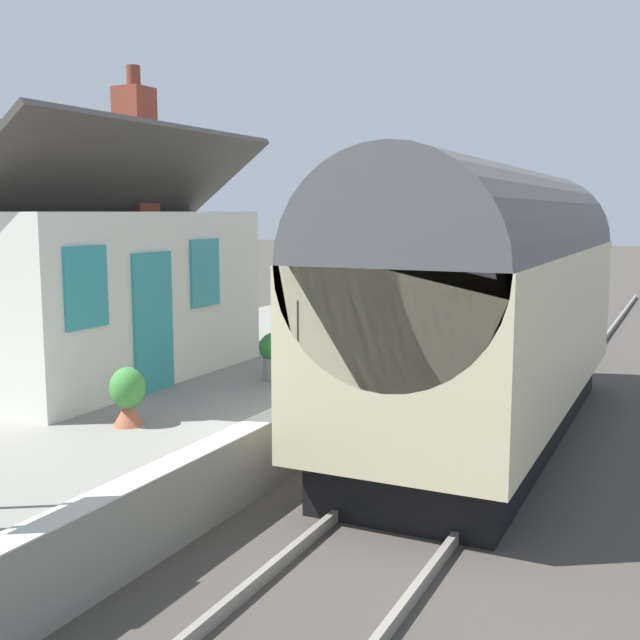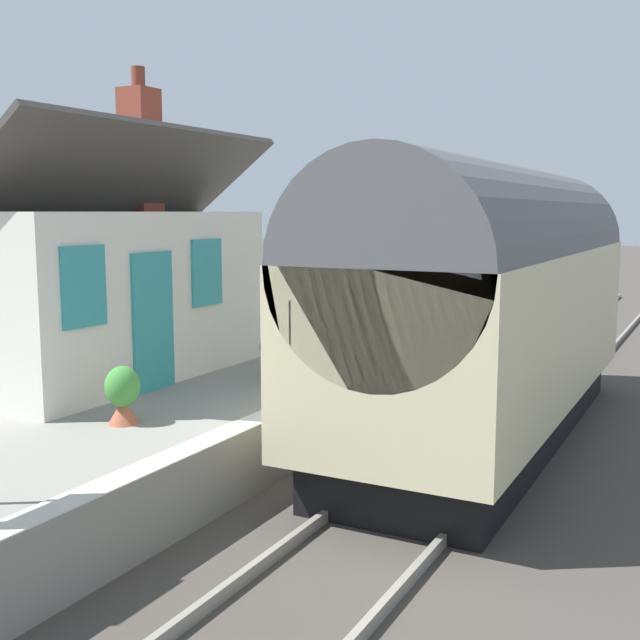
# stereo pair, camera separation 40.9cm
# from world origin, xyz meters

# --- Properties ---
(ground_plane) EXTENTS (160.00, 160.00, 0.00)m
(ground_plane) POSITION_xyz_m (0.00, 0.00, 0.00)
(ground_plane) COLOR #423D38
(platform) EXTENTS (32.00, 6.33, 0.89)m
(platform) POSITION_xyz_m (0.00, 4.16, 0.45)
(platform) COLOR gray
(platform) RESTS_ON ground
(platform_edge_coping) EXTENTS (32.00, 0.36, 0.02)m
(platform_edge_coping) POSITION_xyz_m (0.00, 1.18, 0.90)
(platform_edge_coping) COLOR beige
(platform_edge_coping) RESTS_ON platform
(rail_near) EXTENTS (52.00, 0.08, 0.14)m
(rail_near) POSITION_xyz_m (0.00, -1.62, 0.07)
(rail_near) COLOR gray
(rail_near) RESTS_ON ground
(rail_far) EXTENTS (52.00, 0.08, 0.14)m
(rail_far) POSITION_xyz_m (0.00, -0.18, 0.07)
(rail_far) COLOR gray
(rail_far) RESTS_ON ground
(train) EXTENTS (9.38, 2.73, 4.32)m
(train) POSITION_xyz_m (2.93, -0.90, 2.22)
(train) COLOR black
(train) RESTS_ON ground
(station_building) EXTENTS (5.85, 3.49, 5.19)m
(station_building) POSITION_xyz_m (0.64, 5.11, 2.39)
(station_building) COLOR silver
(station_building) RESTS_ON platform
(bench_by_lamp) EXTENTS (1.40, 0.45, 0.88)m
(bench_by_lamp) POSITION_xyz_m (7.20, 3.66, 1.37)
(bench_by_lamp) COLOR #26727F
(bench_by_lamp) RESTS_ON platform
(planter_under_sign) EXTENTS (1.07, 0.32, 0.57)m
(planter_under_sign) POSITION_xyz_m (9.41, 3.30, 1.16)
(planter_under_sign) COLOR gray
(planter_under_sign) RESTS_ON platform
(planter_edge_near) EXTENTS (0.90, 0.32, 0.60)m
(planter_edge_near) POSITION_xyz_m (10.81, 5.78, 1.18)
(planter_edge_near) COLOR black
(planter_edge_near) RESTS_ON platform
(planter_corner_building) EXTENTS (0.49, 0.49, 0.80)m
(planter_corner_building) POSITION_xyz_m (1.61, 2.24, 1.33)
(planter_corner_building) COLOR gray
(planter_corner_building) RESTS_ON platform
(planter_bench_right) EXTENTS (0.45, 0.45, 0.75)m
(planter_bench_right) POSITION_xyz_m (-1.59, 2.59, 1.27)
(planter_bench_right) COLOR #9E5138
(planter_bench_right) RESTS_ON platform
(lamp_post_platform) EXTENTS (0.32, 0.50, 3.60)m
(lamp_post_platform) POSITION_xyz_m (9.44, 1.83, 3.41)
(lamp_post_platform) COLOR black
(lamp_post_platform) RESTS_ON platform
(tree_far_left) EXTENTS (4.23, 4.19, 5.95)m
(tree_far_left) POSITION_xyz_m (13.23, 16.78, 3.92)
(tree_far_left) COLOR #4C3828
(tree_far_left) RESTS_ON ground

